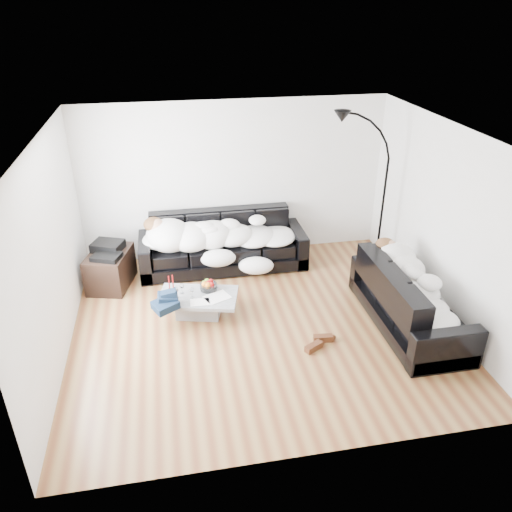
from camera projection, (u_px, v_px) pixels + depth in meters
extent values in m
plane|color=brown|center=(260.00, 324.00, 6.84)|extent=(5.00, 5.00, 0.00)
cube|color=silver|center=(234.00, 180.00, 8.19)|extent=(5.00, 0.02, 2.60)
cube|color=silver|center=(51.00, 256.00, 5.83)|extent=(0.02, 4.50, 2.60)
cube|color=silver|center=(444.00, 224.00, 6.64)|extent=(0.02, 4.50, 2.60)
plane|color=white|center=(261.00, 135.00, 5.63)|extent=(5.00, 5.00, 0.00)
cube|color=black|center=(223.00, 242.00, 8.11)|extent=(2.68, 0.93, 0.88)
cube|color=black|center=(411.00, 297.00, 6.65)|extent=(0.90, 2.10, 0.85)
ellipsoid|color=#0E665C|center=(389.00, 256.00, 7.07)|extent=(0.42, 0.38, 0.20)
cube|color=#939699|center=(198.00, 305.00, 6.97)|extent=(1.20, 0.87, 0.31)
cylinder|color=white|center=(208.00, 285.00, 7.01)|extent=(0.26, 0.26, 0.15)
cylinder|color=white|center=(182.00, 288.00, 6.92)|extent=(0.08, 0.08, 0.15)
cylinder|color=white|center=(176.00, 292.00, 6.81)|extent=(0.07, 0.07, 0.17)
cylinder|color=white|center=(192.00, 293.00, 6.82)|extent=(0.07, 0.07, 0.16)
cylinder|color=maroon|center=(169.00, 283.00, 6.97)|extent=(0.05, 0.05, 0.22)
cylinder|color=maroon|center=(173.00, 283.00, 6.98)|extent=(0.05, 0.05, 0.23)
cube|color=silver|center=(217.00, 297.00, 6.85)|extent=(0.41, 0.37, 0.01)
cube|color=silver|center=(200.00, 302.00, 6.75)|extent=(0.27, 0.20, 0.01)
cube|color=black|center=(110.00, 269.00, 7.64)|extent=(0.75, 0.93, 0.56)
cube|color=black|center=(107.00, 249.00, 7.48)|extent=(0.53, 0.48, 0.13)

